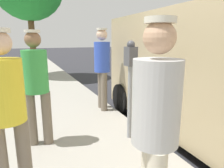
# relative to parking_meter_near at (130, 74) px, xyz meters

# --- Properties ---
(ground_plane) EXTENTS (80.00, 80.00, 0.00)m
(ground_plane) POSITION_rel_parking_meter_near_xyz_m (-1.35, 0.63, -1.18)
(ground_plane) COLOR #2D2D33
(parking_meter_near) EXTENTS (0.14, 0.18, 1.52)m
(parking_meter_near) POSITION_rel_parking_meter_near_xyz_m (0.00, 0.00, 0.00)
(parking_meter_near) COLOR gray
(parking_meter_near) RESTS_ON sidewalk_slab
(pedestrian_in_gray) EXTENTS (0.34, 0.34, 1.68)m
(pedestrian_in_gray) POSITION_rel_parking_meter_near_xyz_m (0.63, 1.52, -0.07)
(pedestrian_in_gray) COLOR beige
(pedestrian_in_gray) RESTS_ON sidewalk_slab
(pedestrian_in_green) EXTENTS (0.35, 0.34, 1.66)m
(pedestrian_in_green) POSITION_rel_parking_meter_near_xyz_m (1.31, -0.36, -0.08)
(pedestrian_in_green) COLOR #726656
(pedestrian_in_green) RESTS_ON sidewalk_slab
(pedestrian_in_yellow) EXTENTS (0.35, 0.34, 1.63)m
(pedestrian_in_yellow) POSITION_rel_parking_meter_near_xyz_m (1.63, 0.61, -0.10)
(pedestrian_in_yellow) COLOR #726656
(pedestrian_in_yellow) RESTS_ON sidewalk_slab
(pedestrian_in_blue) EXTENTS (0.34, 0.36, 1.76)m
(pedestrian_in_blue) POSITION_rel_parking_meter_near_xyz_m (-0.10, -1.44, -0.01)
(pedestrian_in_blue) COLOR #726656
(pedestrian_in_blue) RESTS_ON sidewalk_slab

